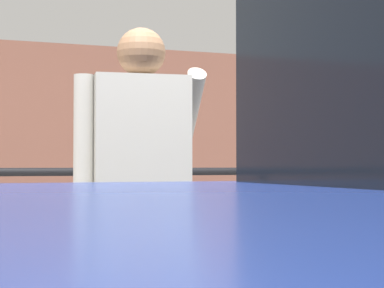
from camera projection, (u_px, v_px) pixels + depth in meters
The scene contains 4 objects.
parking_meter at pixel (275, 167), 3.15m from camera, with size 0.19×0.20×1.41m.
pedestrian_at_meter at pixel (141, 184), 3.00m from camera, with size 0.65×0.54×1.68m.
background_railing at pixel (172, 205), 5.00m from camera, with size 24.06×0.06×1.03m.
backdrop_wall at pixel (100, 157), 7.63m from camera, with size 32.00×0.50×2.53m, color brown.
Camera 1 is at (-1.52, -2.43, 1.17)m, focal length 61.05 mm.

